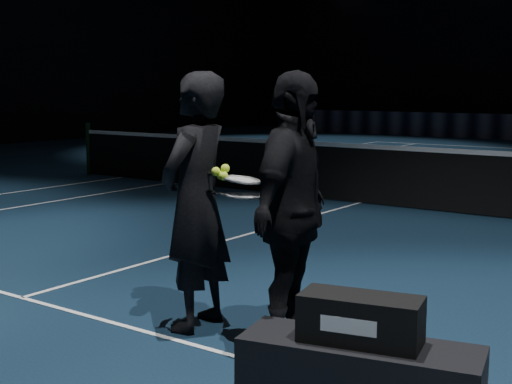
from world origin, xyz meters
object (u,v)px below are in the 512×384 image
at_px(racket_lower, 245,196).
at_px(racket_upper, 242,180).
at_px(player_bench, 359,376).
at_px(tennis_balls, 223,173).
at_px(racket_bag, 361,319).
at_px(player_a, 196,202).
at_px(player_b, 292,213).

distance_m(racket_lower, racket_upper, 0.13).
bearing_deg(player_bench, tennis_balls, 145.54).
relative_size(racket_lower, tennis_balls, 5.67).
height_order(player_bench, racket_bag, racket_bag).
bearing_deg(player_a, racket_lower, 85.02).
xyz_separation_m(racket_upper, tennis_balls, (-0.14, -0.04, 0.04)).
bearing_deg(player_a, racket_bag, 64.32).
bearing_deg(player_b, racket_bag, -138.16).
bearing_deg(racket_bag, racket_upper, 141.90).
bearing_deg(tennis_balls, player_bench, -21.97).
height_order(racket_bag, player_a, player_a).
bearing_deg(player_bench, player_a, 149.03).
bearing_deg(racket_upper, player_b, -9.08).
relative_size(player_bench, player_b, 0.70).
bearing_deg(player_bench, racket_lower, 142.40).
distance_m(racket_bag, tennis_balls, 1.69).
xyz_separation_m(racket_bag, racket_lower, (-1.25, 0.58, 0.52)).
xyz_separation_m(player_b, tennis_balls, (-0.59, -0.02, 0.24)).
xyz_separation_m(racket_bag, player_b, (-0.85, 0.60, 0.43)).
height_order(racket_lower, tennis_balls, tennis_balls).
height_order(racket_lower, racket_upper, racket_upper).
xyz_separation_m(racket_bag, tennis_balls, (-1.44, 0.58, 0.67)).
height_order(player_b, racket_lower, player_b).
height_order(player_a, racket_upper, player_a).
bearing_deg(racket_upper, racket_bag, -31.82).
relative_size(racket_bag, tennis_balls, 5.69).
bearing_deg(racket_lower, player_a, -180.00).
height_order(player_bench, player_b, player_b).
xyz_separation_m(player_a, racket_upper, (0.40, 0.06, 0.20)).
height_order(player_bench, racket_upper, racket_upper).
distance_m(racket_bag, player_a, 1.84).
xyz_separation_m(racket_bag, player_a, (-1.70, 0.57, 0.43)).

